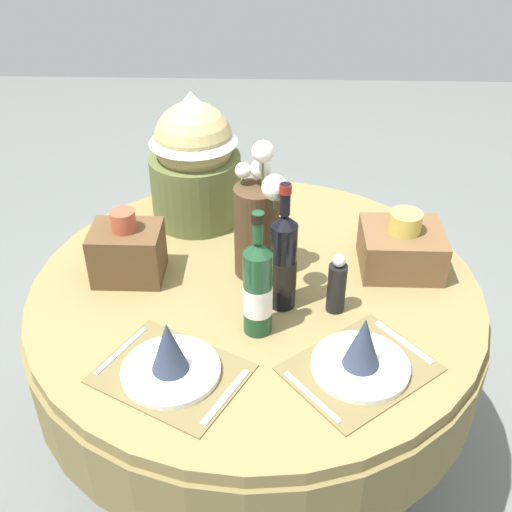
# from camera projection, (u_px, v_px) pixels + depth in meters

# --- Properties ---
(ground) EXTENTS (8.00, 8.00, 0.00)m
(ground) POSITION_uv_depth(u_px,v_px,m) (256.00, 457.00, 2.26)
(ground) COLOR slate
(dining_table) EXTENTS (1.32, 1.32, 0.77)m
(dining_table) POSITION_uv_depth(u_px,v_px,m) (256.00, 326.00, 1.91)
(dining_table) COLOR olive
(dining_table) RESTS_ON ground
(place_setting_left) EXTENTS (0.42, 0.39, 0.16)m
(place_setting_left) POSITION_uv_depth(u_px,v_px,m) (170.00, 360.00, 1.50)
(place_setting_left) COLOR brown
(place_setting_left) RESTS_ON dining_table
(place_setting_right) EXTENTS (0.43, 0.42, 0.16)m
(place_setting_right) POSITION_uv_depth(u_px,v_px,m) (362.00, 355.00, 1.51)
(place_setting_right) COLOR brown
(place_setting_right) RESTS_ON dining_table
(flower_vase) EXTENTS (0.15, 0.20, 0.42)m
(flower_vase) POSITION_uv_depth(u_px,v_px,m) (257.00, 223.00, 1.78)
(flower_vase) COLOR #47331E
(flower_vase) RESTS_ON dining_table
(wine_bottle_left) EXTENTS (0.08, 0.08, 0.36)m
(wine_bottle_left) POSITION_uv_depth(u_px,v_px,m) (258.00, 288.00, 1.58)
(wine_bottle_left) COLOR #194223
(wine_bottle_left) RESTS_ON dining_table
(wine_bottle_centre) EXTENTS (0.07, 0.07, 0.37)m
(wine_bottle_centre) POSITION_uv_depth(u_px,v_px,m) (283.00, 261.00, 1.67)
(wine_bottle_centre) COLOR black
(wine_bottle_centre) RESTS_ON dining_table
(pepper_mill) EXTENTS (0.05, 0.05, 0.18)m
(pepper_mill) POSITION_uv_depth(u_px,v_px,m) (337.00, 285.00, 1.68)
(pepper_mill) COLOR black
(pepper_mill) RESTS_ON dining_table
(gift_tub_back_left) EXTENTS (0.29, 0.29, 0.44)m
(gift_tub_back_left) POSITION_uv_depth(u_px,v_px,m) (194.00, 154.00, 2.00)
(gift_tub_back_left) COLOR #566033
(gift_tub_back_left) RESTS_ON dining_table
(woven_basket_side_left) EXTENTS (0.20, 0.15, 0.22)m
(woven_basket_side_left) POSITION_uv_depth(u_px,v_px,m) (128.00, 251.00, 1.81)
(woven_basket_side_left) COLOR brown
(woven_basket_side_left) RESTS_ON dining_table
(woven_basket_side_right) EXTENTS (0.23, 0.21, 0.19)m
(woven_basket_side_right) POSITION_uv_depth(u_px,v_px,m) (402.00, 247.00, 1.85)
(woven_basket_side_right) COLOR brown
(woven_basket_side_right) RESTS_ON dining_table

